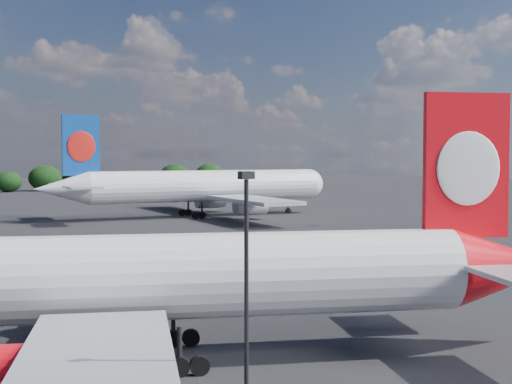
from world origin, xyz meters
TOP-DOWN VIEW (x-y plane):
  - qantas_airliner at (4.63, 2.79)m, footprint 40.86×39.38m
  - china_southern_airliner at (46.71, 76.49)m, footprint 51.86×49.43m
  - apron_lamp_post at (1.90, -8.59)m, footprint 0.55×0.30m
  - floodlight_mast_near at (68.79, 44.00)m, footprint 1.60×1.60m

SIDE VIEW (x-z plane):
  - qantas_airliner at x=4.63m, z-range -2.74..11.27m
  - china_southern_airliner at x=46.71m, z-range -3.31..13.61m
  - apron_lamp_post at x=1.90m, z-range 0.64..10.68m
  - floodlight_mast_near at x=68.79m, z-range 3.13..22.54m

